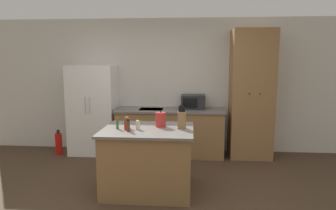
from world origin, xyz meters
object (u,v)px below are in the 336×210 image
object	(u,v)px
knife_block	(182,120)
spice_bottle_green_herb	(138,125)
spice_bottle_short_red	(128,126)
fire_extinguisher	(59,143)
refrigerator	(94,110)
spice_bottle_amber_oil	(127,123)
pantry_cabinet	(251,94)
microwave	(193,102)
spice_bottle_tall_dark	(117,124)
kettle	(161,119)
spice_bottle_pale_salt	(126,124)

from	to	relation	value
knife_block	spice_bottle_green_herb	world-z (taller)	knife_block
spice_bottle_short_red	fire_extinguisher	xyz separation A→B (m)	(-1.72, 1.64, -0.74)
refrigerator	spice_bottle_amber_oil	bearing A→B (deg)	-58.04
refrigerator	pantry_cabinet	size ratio (longest dim) A/B	0.73
microwave	spice_bottle_tall_dark	size ratio (longest dim) A/B	2.85
refrigerator	kettle	size ratio (longest dim) A/B	7.55
refrigerator	fire_extinguisher	xyz separation A→B (m)	(-0.65, -0.17, -0.64)
microwave	kettle	world-z (taller)	microwave
microwave	knife_block	bearing A→B (deg)	-95.27
spice_bottle_pale_salt	kettle	distance (m)	0.50
fire_extinguisher	knife_block	bearing A→B (deg)	-30.57
spice_bottle_amber_oil	spice_bottle_green_herb	xyz separation A→B (m)	(0.16, -0.06, -0.02)
refrigerator	knife_block	world-z (taller)	refrigerator
kettle	fire_extinguisher	distance (m)	2.61
spice_bottle_tall_dark	spice_bottle_amber_oil	bearing A→B (deg)	21.21
refrigerator	spice_bottle_tall_dark	bearing A→B (deg)	-62.05
refrigerator	spice_bottle_pale_salt	bearing A→B (deg)	-59.41
pantry_cabinet	spice_bottle_green_herb	distance (m)	2.50
spice_bottle_amber_oil	spice_bottle_short_red	bearing A→B (deg)	-73.88
refrigerator	kettle	xyz separation A→B (m)	(1.46, -1.49, 0.13)
spice_bottle_pale_salt	knife_block	bearing A→B (deg)	10.08
microwave	spice_bottle_amber_oil	bearing A→B (deg)	-117.41
spice_bottle_green_herb	fire_extinguisher	world-z (taller)	spice_bottle_green_herb
spice_bottle_amber_oil	fire_extinguisher	xyz separation A→B (m)	(-1.67, 1.45, -0.74)
pantry_cabinet	knife_block	world-z (taller)	pantry_cabinet
spice_bottle_amber_oil	spice_bottle_tall_dark	bearing A→B (deg)	-158.79
spice_bottle_amber_oil	knife_block	bearing A→B (deg)	2.30
microwave	refrigerator	bearing A→B (deg)	-176.81
spice_bottle_amber_oil	pantry_cabinet	bearing A→B (deg)	39.82
spice_bottle_amber_oil	spice_bottle_pale_salt	size ratio (longest dim) A/B	0.99
spice_bottle_pale_salt	pantry_cabinet	bearing A→B (deg)	41.61
spice_bottle_pale_salt	fire_extinguisher	size ratio (longest dim) A/B	0.35
spice_bottle_short_red	spice_bottle_tall_dark	bearing A→B (deg)	142.14
pantry_cabinet	refrigerator	bearing A→B (deg)	-179.78
refrigerator	spice_bottle_short_red	xyz separation A→B (m)	(1.07, -1.82, 0.11)
pantry_cabinet	fire_extinguisher	bearing A→B (deg)	-177.08
spice_bottle_short_red	spice_bottle_pale_salt	size ratio (longest dim) A/B	1.00
spice_bottle_tall_dark	fire_extinguisher	distance (m)	2.28
knife_block	spice_bottle_short_red	bearing A→B (deg)	-162.34
spice_bottle_tall_dark	microwave	bearing A→B (deg)	60.10
refrigerator	fire_extinguisher	distance (m)	0.93
spice_bottle_amber_oil	kettle	bearing A→B (deg)	16.68
refrigerator	kettle	bearing A→B (deg)	-45.68
pantry_cabinet	knife_block	xyz separation A→B (m)	(-1.22, -1.61, -0.17)
kettle	refrigerator	bearing A→B (deg)	134.32
spice_bottle_green_herb	kettle	size ratio (longest dim) A/B	0.55
microwave	spice_bottle_green_herb	bearing A→B (deg)	-112.50
knife_block	spice_bottle_green_herb	distance (m)	0.60
spice_bottle_green_herb	kettle	distance (m)	0.35
refrigerator	spice_bottle_green_herb	world-z (taller)	refrigerator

